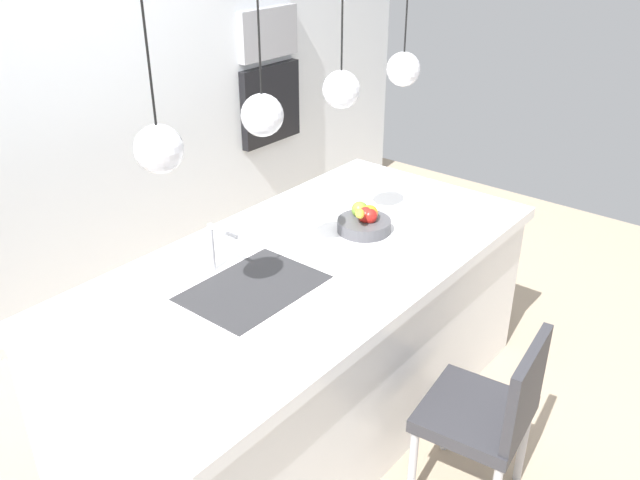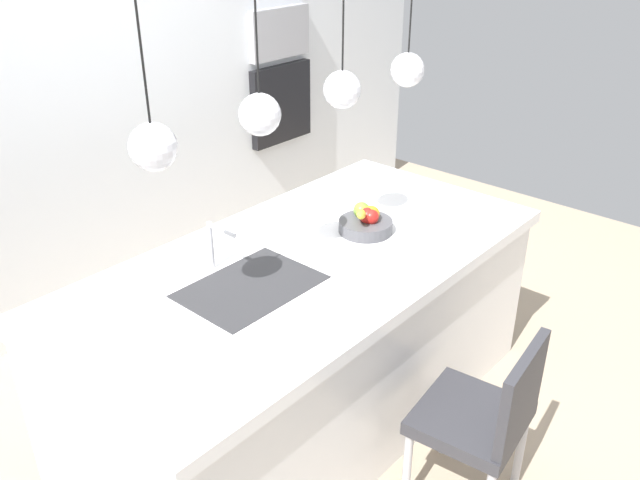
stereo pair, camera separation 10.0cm
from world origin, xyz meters
name	(u,v)px [view 1 (the left image)]	position (x,y,z in m)	size (l,w,h in m)	color
floor	(308,410)	(0.00, 0.00, 0.00)	(6.60, 6.60, 0.00)	tan
back_wall	(80,103)	(0.00, 1.65, 1.30)	(6.00, 0.10, 2.60)	white
kitchen_island	(307,338)	(0.00, 0.00, 0.44)	(2.34, 1.15, 0.88)	white
sink_basin	(254,289)	(-0.34, 0.00, 0.88)	(0.56, 0.40, 0.02)	#2D2D30
faucet	(216,242)	(-0.34, 0.21, 1.03)	(0.02, 0.17, 0.22)	silver
fruit_bowl	(364,221)	(0.39, -0.04, 0.94)	(0.26, 0.26, 0.16)	#4C4C51
microwave	(267,33)	(1.46, 1.58, 1.49)	(0.54, 0.08, 0.34)	#9E9EA3
oven	(270,104)	(1.46, 1.58, 0.99)	(0.56, 0.08, 0.56)	black
chair_near	(490,411)	(0.05, -0.92, 0.48)	(0.48, 0.46, 0.83)	#333338
pendant_light_left	(159,148)	(-0.73, 0.00, 1.60)	(0.16, 0.16, 0.76)	silver
pendant_light_center_left	(262,114)	(-0.24, 0.00, 1.60)	(0.16, 0.16, 0.76)	silver
pendant_light_center_right	(341,89)	(0.24, 0.00, 1.60)	(0.16, 0.16, 0.76)	silver
pendant_light_right	(403,68)	(0.73, 0.00, 1.60)	(0.16, 0.16, 0.76)	silver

